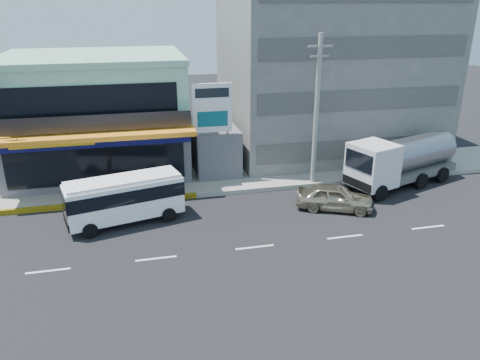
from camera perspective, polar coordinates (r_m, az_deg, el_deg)
name	(u,v)px	position (r m, az deg, el deg)	size (l,w,h in m)	color
ground	(255,247)	(24.21, 1.80, -8.19)	(120.00, 120.00, 0.00)	black
sidewalk	(288,174)	(33.77, 5.92, 0.71)	(70.00, 5.00, 0.30)	gray
shop_building	(98,117)	(35.31, -16.91, 7.34)	(12.40, 11.70, 8.00)	#4B4B50
concrete_building	(329,65)	(38.94, 10.83, 13.58)	(16.00, 12.00, 14.00)	gray
gap_structure	(213,148)	(34.37, -3.27, 3.98)	(3.00, 6.00, 3.50)	#4B4B50
satellite_dish	(215,127)	(32.93, -3.03, 6.52)	(1.50, 1.50, 0.15)	slate
billboard	(212,114)	(30.80, -3.40, 8.08)	(2.60, 0.18, 6.90)	gray
utility_pole_near	(316,111)	(30.81, 9.30, 8.27)	(1.60, 0.30, 10.00)	#999993
minibus	(124,196)	(26.91, -13.91, -1.93)	(6.71, 3.52, 2.68)	white
sedan	(335,197)	(28.65, 11.52, -2.07)	(1.84, 4.58, 1.56)	#B4A98A
tanker_truck	(400,160)	(33.13, 18.91, 2.28)	(8.86, 5.10, 3.36)	silver
motorcycle_rider	(108,200)	(28.89, -15.80, -2.36)	(1.84, 1.11, 2.23)	#53140B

